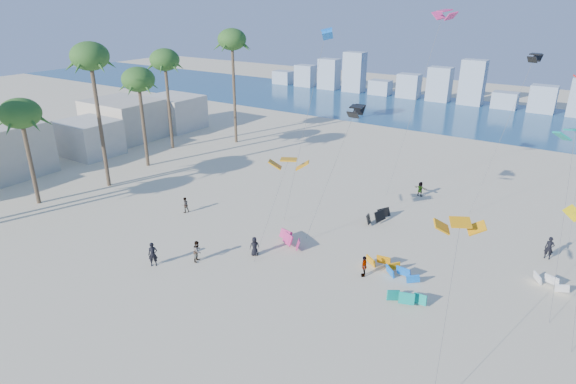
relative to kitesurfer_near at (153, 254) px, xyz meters
The scene contains 10 objects.
ground 7.84m from the kitesurfer_near, 63.84° to the right, with size 220.00×220.00×0.00m, color beige.
ocean 65.11m from the kitesurfer_near, 86.98° to the left, with size 220.00×220.00×0.00m, color navy.
kitesurfer_near is the anchor object (origin of this frame).
kitesurfer_mid 3.37m from the kitesurfer_near, 45.72° to the left, with size 0.84×0.65×1.72m, color gray.
kitesurfers_far 18.30m from the kitesurfer_near, 37.26° to the left, with size 34.80×24.28×1.85m.
grounded_kites 18.18m from the kitesurfer_near, 37.02° to the left, with size 22.18×13.63×1.02m.
flying_kites 26.25m from the kitesurfer_near, 44.47° to the left, with size 26.74×33.43×18.64m.
palm_row 23.59m from the kitesurfer_near, 154.20° to the left, with size 9.30×44.80×15.47m.
beachfront_buildings 33.32m from the kitesurfer_near, 155.44° to the left, with size 11.50×43.00×6.00m.
distant_skyline 75.08m from the kitesurfer_near, 88.29° to the left, with size 85.00×3.00×8.40m.
Camera 1 is at (22.88, -14.10, 19.18)m, focal length 29.91 mm.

